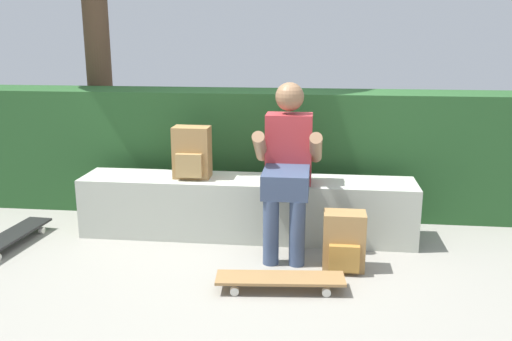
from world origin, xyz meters
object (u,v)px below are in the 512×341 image
Objects in this scene: skateboard_near_person at (280,279)px; backpack_on_ground at (344,242)px; backpack_on_bench at (192,153)px; skateboard_beside_bench at (11,236)px; person_skater at (288,161)px; bench_main at (247,207)px.

backpack_on_ground is (0.40, 0.37, 0.12)m from skateboard_near_person.
backpack_on_bench reaches higher than backpack_on_ground.
skateboard_near_person is at bearing -13.67° from skateboard_beside_bench.
person_skater is 0.71m from backpack_on_ground.
backpack_on_bench is 1.00× the size of backpack_on_ground.
bench_main is 6.47× the size of backpack_on_bench.
person_skater is 0.92m from skateboard_near_person.
bench_main is 3.18× the size of skateboard_near_person.
person_skater is at bearing 5.92° from skateboard_beside_bench.
backpack_on_bench is at bearing 154.64° from backpack_on_ground.
skateboard_beside_bench is 1.49m from backpack_on_bench.
skateboard_near_person is 2.04× the size of backpack_on_bench.
person_skater is 2.15m from skateboard_beside_bench.
skateboard_beside_bench is at bearing -174.08° from person_skater.
backpack_on_bench is 1.36m from backpack_on_ground.
backpack_on_bench reaches higher than bench_main.
bench_main is 0.92m from backpack_on_ground.
bench_main is at bearing 13.82° from skateboard_beside_bench.
bench_main is 0.60m from backpack_on_bench.
person_skater is 0.78m from backpack_on_bench.
backpack_on_ground is at bearing -40.47° from person_skater.
backpack_on_ground is (1.16, -0.55, -0.46)m from backpack_on_bench.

